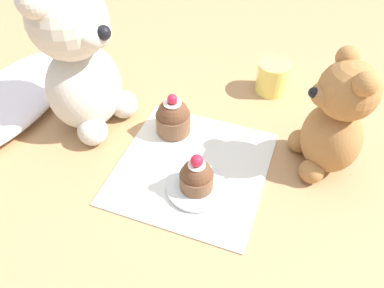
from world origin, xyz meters
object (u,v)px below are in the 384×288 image
object	(u,v)px
teddy_bear_cream	(80,61)
teddy_bear_tan	(335,121)
juice_glass	(273,77)
cupcake_near_tan_bear	(197,176)
cupcake_near_cream_bear	(173,117)
saucer_plate	(196,187)
teaspoon	(330,118)

from	to	relation	value
teddy_bear_cream	teddy_bear_tan	distance (m)	0.40
juice_glass	cupcake_near_tan_bear	bearing A→B (deg)	168.81
cupcake_near_cream_bear	saucer_plate	bearing A→B (deg)	-143.01
teddy_bear_cream	cupcake_near_cream_bear	size ratio (longest dim) A/B	3.46
teddy_bear_cream	teaspoon	world-z (taller)	teddy_bear_cream
saucer_plate	cupcake_near_tan_bear	distance (m)	0.03
teddy_bear_cream	juice_glass	size ratio (longest dim) A/B	4.29
teddy_bear_tan	cupcake_near_tan_bear	xyz separation A→B (m)	(-0.12, 0.17, -0.06)
cupcake_near_tan_bear	teddy_bear_tan	bearing A→B (deg)	-54.46
juice_glass	saucer_plate	bearing A→B (deg)	168.81
teddy_bear_cream	cupcake_near_cream_bear	distance (m)	0.17
saucer_plate	cupcake_near_tan_bear	xyz separation A→B (m)	(0.00, 0.00, 0.03)
cupcake_near_cream_bear	juice_glass	xyz separation A→B (m)	(0.18, -0.14, -0.00)
teddy_bear_tan	cupcake_near_cream_bear	world-z (taller)	teddy_bear_tan
cupcake_near_cream_bear	teaspoon	size ratio (longest dim) A/B	0.71
cupcake_near_tan_bear	cupcake_near_cream_bear	bearing A→B (deg)	36.99
teddy_bear_tan	saucer_plate	size ratio (longest dim) A/B	2.15
teddy_bear_cream	cupcake_near_cream_bear	xyz separation A→B (m)	(0.02, -0.14, -0.09)
cupcake_near_cream_bear	juice_glass	world-z (taller)	cupcake_near_cream_bear
cupcake_near_cream_bear	saucer_plate	xyz separation A→B (m)	(-0.11, -0.08, -0.03)
teddy_bear_tan	teaspoon	distance (m)	0.14
teaspoon	cupcake_near_cream_bear	bearing A→B (deg)	103.40
cupcake_near_tan_bear	teaspoon	world-z (taller)	cupcake_near_tan_bear
teddy_bear_cream	cupcake_near_tan_bear	distance (m)	0.26
cupcake_near_cream_bear	cupcake_near_tan_bear	bearing A→B (deg)	-143.01
saucer_plate	cupcake_near_tan_bear	size ratio (longest dim) A/B	1.38
cupcake_near_cream_bear	cupcake_near_tan_bear	world-z (taller)	cupcake_near_cream_bear
cupcake_near_cream_bear	teaspoon	bearing A→B (deg)	-62.98
teddy_bear_tan	juice_glass	distance (m)	0.21
cupcake_near_tan_bear	saucer_plate	bearing A→B (deg)	0.00
cupcake_near_tan_bear	juice_glass	distance (m)	0.29
juice_glass	cupcake_near_cream_bear	bearing A→B (deg)	142.33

